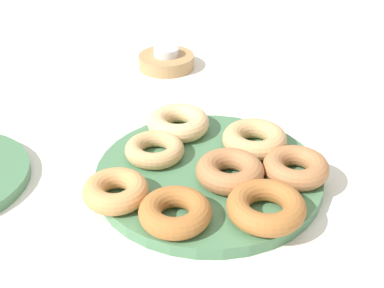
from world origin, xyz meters
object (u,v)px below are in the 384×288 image
Objects in this scene: donut_plate at (209,175)px; donut_0 at (175,212)px; donut_6 at (231,170)px; donut_5 at (266,207)px; donut_1 at (155,150)px; tealight at (166,52)px; donut_7 at (296,167)px; candle_holder at (166,61)px; donut_2 at (178,123)px; donut_4 at (255,139)px; donut_3 at (116,191)px.

donut_0 is (-0.11, -0.04, 0.02)m from donut_plate.
donut_plate is 0.04m from donut_6.
donut_5 is at bearing -105.23° from donut_plate.
donut_1 and tealight have the same top height.
donut_7 is at bearing -56.34° from donut_plate.
donut_5 is 0.08m from donut_6.
donut_2 is at bearing -133.37° from candle_holder.
donut_6 is (0.00, -0.04, 0.02)m from donut_plate.
donut_4 is 1.91× the size of tealight.
candle_holder is at bearing 66.07° from donut_7.
candle_holder is (0.35, 0.34, -0.02)m from donut_0.
donut_0 reaches higher than tealight.
donut_4 is at bearing 6.34° from donut_0.
donut_plate is 0.38m from candle_holder.
tealight is at bearing 34.69° from donut_3.
donut_5 is at bearing -123.22° from tealight.
donut_3 is at bearing -145.31° from tealight.
candle_holder is 2.22× the size of tealight.
donut_7 is 1.81× the size of tealight.
donut_1 is at bearing 16.91° from donut_3.
donut_0 is at bearing -161.65° from donut_plate.
donut_1 is at bearing 139.68° from donut_4.
donut_6 is 1.02× the size of donut_7.
donut_5 reaches higher than tealight.
donut_0 is 0.48m from tealight.
donut_7 is at bearing 9.82° from donut_5.
donut_5 reaches higher than donut_1.
donut_3 is at bearing -163.42° from donut_2.
donut_6 is 0.83× the size of candle_holder.
donut_plate is 3.30× the size of donut_2.
donut_plate is 3.21× the size of donut_5.
tealight is (0.19, 0.20, 0.00)m from donut_2.
donut_2 reaches higher than donut_plate.
donut_4 is 0.09m from donut_6.
donut_2 is (0.05, 0.10, 0.02)m from donut_plate.
donut_7 reaches higher than donut_0.
donut_7 reaches higher than tealight.
donut_0 is 0.81× the size of candle_holder.
donut_6 reaches higher than candle_holder.
donut_7 is (0.09, 0.02, 0.00)m from donut_5.
donut_0 is 1.05× the size of donut_3.
donut_1 is at bearing 116.49° from donut_7.
candle_holder is (0.37, 0.25, -0.02)m from donut_3.
donut_7 is at bearing -45.15° from donut_6.
donut_5 is at bearing -123.22° from candle_holder.
donut_1 is 1.01× the size of donut_3.
donut_6 reaches higher than donut_1.
donut_3 is (-0.13, 0.05, 0.02)m from donut_plate.
candle_holder is (0.18, 0.40, -0.02)m from donut_7.
donut_3 reaches higher than donut_1.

